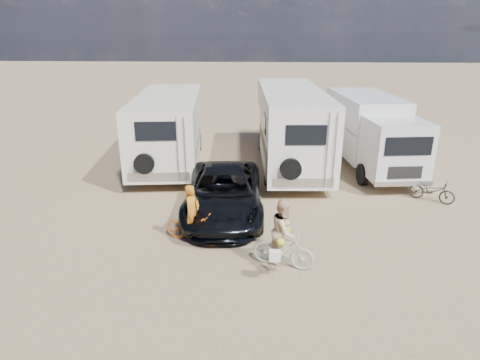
{
  "coord_description": "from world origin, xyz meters",
  "views": [
    {
      "loc": [
        -1.05,
        -11.0,
        6.0
      ],
      "look_at": [
        -1.69,
        1.72,
        1.3
      ],
      "focal_mm": 30.84,
      "sensor_mm": 36.0,
      "label": 1
    }
  ],
  "objects_px": {
    "rv_main": "(291,129)",
    "bike_woman": "(283,250)",
    "cooler": "(236,196)",
    "box_truck": "(371,134)",
    "rv_left": "(169,131)",
    "bike_parked": "(432,191)",
    "rider_man": "(192,217)",
    "bike_man": "(193,228)",
    "dark_suv": "(224,192)",
    "rider_woman": "(284,237)",
    "crate": "(305,185)"
  },
  "relations": [
    {
      "from": "bike_woman",
      "to": "rider_woman",
      "type": "xyz_separation_m",
      "value": [
        0.0,
        0.0,
        0.38
      ]
    },
    {
      "from": "rv_main",
      "to": "rider_man",
      "type": "bearing_deg",
      "value": -116.68
    },
    {
      "from": "dark_suv",
      "to": "rider_woman",
      "type": "xyz_separation_m",
      "value": [
        1.86,
        -3.34,
        0.11
      ]
    },
    {
      "from": "bike_woman",
      "to": "bike_parked",
      "type": "height_order",
      "value": "bike_woman"
    },
    {
      "from": "rv_main",
      "to": "cooler",
      "type": "relative_size",
      "value": 17.31
    },
    {
      "from": "box_truck",
      "to": "rider_woman",
      "type": "bearing_deg",
      "value": -122.85
    },
    {
      "from": "box_truck",
      "to": "crate",
      "type": "bearing_deg",
      "value": -143.76
    },
    {
      "from": "bike_woman",
      "to": "rv_left",
      "type": "bearing_deg",
      "value": 46.81
    },
    {
      "from": "box_truck",
      "to": "bike_woman",
      "type": "relative_size",
      "value": 4.32
    },
    {
      "from": "rv_main",
      "to": "cooler",
      "type": "xyz_separation_m",
      "value": [
        -2.24,
        -4.41,
        -1.54
      ]
    },
    {
      "from": "bike_parked",
      "to": "box_truck",
      "type": "bearing_deg",
      "value": 51.11
    },
    {
      "from": "rv_left",
      "to": "cooler",
      "type": "xyz_separation_m",
      "value": [
        3.33,
        -4.35,
        -1.39
      ]
    },
    {
      "from": "bike_man",
      "to": "bike_woman",
      "type": "xyz_separation_m",
      "value": [
        2.6,
        -1.23,
        0.03
      ]
    },
    {
      "from": "rv_main",
      "to": "bike_woman",
      "type": "height_order",
      "value": "rv_main"
    },
    {
      "from": "rider_man",
      "to": "cooler",
      "type": "xyz_separation_m",
      "value": [
        1.08,
        3.11,
        -0.61
      ]
    },
    {
      "from": "box_truck",
      "to": "bike_parked",
      "type": "height_order",
      "value": "box_truck"
    },
    {
      "from": "box_truck",
      "to": "bike_parked",
      "type": "bearing_deg",
      "value": -77.05
    },
    {
      "from": "crate",
      "to": "bike_man",
      "type": "bearing_deg",
      "value": -129.89
    },
    {
      "from": "bike_woman",
      "to": "crate",
      "type": "xyz_separation_m",
      "value": [
        1.14,
        5.71,
        -0.32
      ]
    },
    {
      "from": "bike_woman",
      "to": "rider_woman",
      "type": "relative_size",
      "value": 0.95
    },
    {
      "from": "rv_left",
      "to": "rider_woman",
      "type": "relative_size",
      "value": 4.42
    },
    {
      "from": "rv_main",
      "to": "box_truck",
      "type": "xyz_separation_m",
      "value": [
        3.59,
        -0.13,
        -0.17
      ]
    },
    {
      "from": "box_truck",
      "to": "cooler",
      "type": "relative_size",
      "value": 14.45
    },
    {
      "from": "rider_man",
      "to": "box_truck",
      "type": "bearing_deg",
      "value": -21.95
    },
    {
      "from": "bike_man",
      "to": "box_truck",
      "type": "bearing_deg",
      "value": -21.95
    },
    {
      "from": "rider_man",
      "to": "bike_parked",
      "type": "distance_m",
      "value": 8.98
    },
    {
      "from": "rv_left",
      "to": "bike_woman",
      "type": "height_order",
      "value": "rv_left"
    },
    {
      "from": "box_truck",
      "to": "crate",
      "type": "xyz_separation_m",
      "value": [
        -3.16,
        -2.9,
        -1.39
      ]
    },
    {
      "from": "box_truck",
      "to": "cooler",
      "type": "xyz_separation_m",
      "value": [
        -5.83,
        -4.27,
        -1.37
      ]
    },
    {
      "from": "rv_left",
      "to": "bike_man",
      "type": "bearing_deg",
      "value": -79.15
    },
    {
      "from": "bike_man",
      "to": "rider_woman",
      "type": "bearing_deg",
      "value": -94.21
    },
    {
      "from": "rv_left",
      "to": "cooler",
      "type": "distance_m",
      "value": 5.65
    },
    {
      "from": "rv_left",
      "to": "box_truck",
      "type": "relative_size",
      "value": 1.08
    },
    {
      "from": "rv_left",
      "to": "bike_parked",
      "type": "bearing_deg",
      "value": -26.55
    },
    {
      "from": "bike_parked",
      "to": "crate",
      "type": "xyz_separation_m",
      "value": [
        -4.52,
        0.98,
        -0.24
      ]
    },
    {
      "from": "bike_parked",
      "to": "cooler",
      "type": "bearing_deg",
      "value": 124.97
    },
    {
      "from": "dark_suv",
      "to": "rider_man",
      "type": "xyz_separation_m",
      "value": [
        -0.74,
        -2.11,
        0.05
      ]
    },
    {
      "from": "rider_man",
      "to": "rider_woman",
      "type": "xyz_separation_m",
      "value": [
        2.6,
        -1.23,
        0.07
      ]
    },
    {
      "from": "box_truck",
      "to": "rider_woman",
      "type": "xyz_separation_m",
      "value": [
        -4.3,
        -8.61,
        -0.69
      ]
    },
    {
      "from": "cooler",
      "to": "rider_man",
      "type": "bearing_deg",
      "value": -113.07
    },
    {
      "from": "rv_left",
      "to": "crate",
      "type": "relative_size",
      "value": 17.35
    },
    {
      "from": "dark_suv",
      "to": "bike_man",
      "type": "xyz_separation_m",
      "value": [
        -0.74,
        -2.11,
        -0.3
      ]
    },
    {
      "from": "rider_woman",
      "to": "bike_parked",
      "type": "relative_size",
      "value": 1.1
    },
    {
      "from": "bike_parked",
      "to": "crate",
      "type": "relative_size",
      "value": 3.56
    },
    {
      "from": "rv_main",
      "to": "crate",
      "type": "bearing_deg",
      "value": -84.81
    },
    {
      "from": "bike_woman",
      "to": "cooler",
      "type": "height_order",
      "value": "bike_woman"
    },
    {
      "from": "rider_man",
      "to": "crate",
      "type": "xyz_separation_m",
      "value": [
        3.75,
        4.48,
        -0.63
      ]
    },
    {
      "from": "rv_left",
      "to": "bike_woman",
      "type": "relative_size",
      "value": 4.65
    },
    {
      "from": "bike_woman",
      "to": "bike_man",
      "type": "bearing_deg",
      "value": 82.28
    },
    {
      "from": "rv_left",
      "to": "bike_parked",
      "type": "xyz_separation_m",
      "value": [
        10.51,
        -3.96,
        -1.17
      ]
    }
  ]
}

